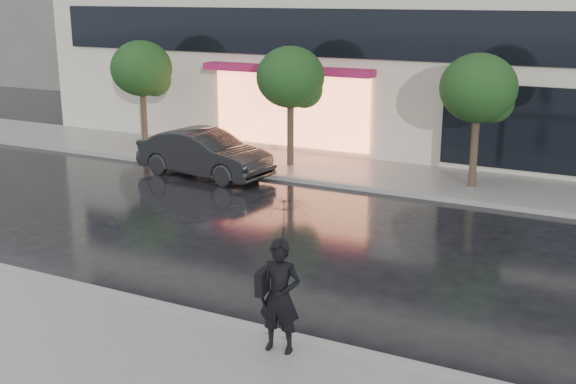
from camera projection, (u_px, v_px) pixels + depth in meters
The scene contains 10 objects.
ground at pixel (192, 292), 14.01m from camera, with size 120.00×120.00×0.00m, color black.
sidewalk_near at pixel (71, 362), 11.21m from camera, with size 60.00×4.50×0.12m, color slate.
sidewalk_far at pixel (378, 175), 22.75m from camera, with size 60.00×3.50×0.12m, color slate.
curb_near at pixel (160, 307), 13.13m from camera, with size 60.00×0.25×0.14m, color gray.
curb_far at pixel (357, 187), 21.26m from camera, with size 60.00×0.25×0.14m, color gray.
tree_far_west at pixel (143, 71), 25.78m from camera, with size 2.20×2.20×3.99m.
tree_mid_west at pixel (293, 79), 23.11m from camera, with size 2.20×2.20×3.99m.
tree_mid_east at pixel (481, 91), 20.44m from camera, with size 2.20×2.20×3.99m.
parked_car at pixel (204, 154), 22.62m from camera, with size 1.56×4.46×1.47m, color black.
pedestrian_with_umbrella at pixel (282, 256), 11.03m from camera, with size 1.05×1.07×2.52m.
Camera 1 is at (7.66, -10.65, 5.60)m, focal length 45.00 mm.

